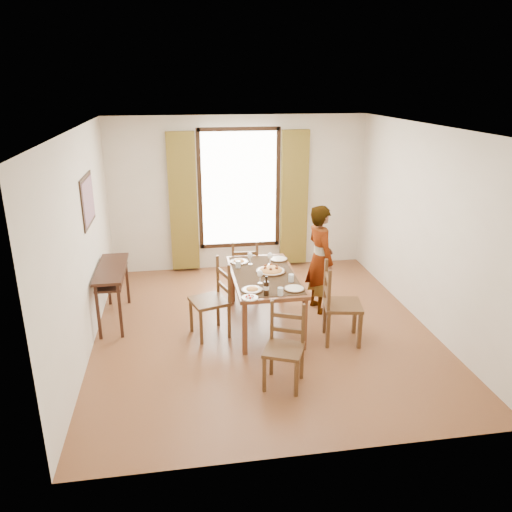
{
  "coord_description": "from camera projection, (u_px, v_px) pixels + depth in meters",
  "views": [
    {
      "loc": [
        -1.06,
        -6.08,
        3.23
      ],
      "look_at": [
        -0.06,
        0.18,
        1.0
      ],
      "focal_mm": 35.0,
      "sensor_mm": 36.0,
      "label": 1
    }
  ],
  "objects": [
    {
      "name": "chair_west",
      "position": [
        212.0,
        301.0,
        6.59
      ],
      "size": [
        0.57,
        0.57,
        1.03
      ],
      "rotation": [
        0.0,
        0.0,
        -1.27
      ],
      "color": "#54391C",
      "rests_on": "ground"
    },
    {
      "name": "plate_sw",
      "position": [
        252.0,
        289.0,
        6.22
      ],
      "size": [
        0.27,
        0.27,
        0.05
      ],
      "primitive_type": null,
      "color": "silver",
      "rests_on": "dining_table"
    },
    {
      "name": "plate_se",
      "position": [
        294.0,
        287.0,
        6.25
      ],
      "size": [
        0.27,
        0.27,
        0.05
      ],
      "primitive_type": null,
      "color": "silver",
      "rests_on": "dining_table"
    },
    {
      "name": "tumbler_b",
      "position": [
        238.0,
        264.0,
        6.98
      ],
      "size": [
        0.07,
        0.07,
        0.1
      ],
      "primitive_type": "cylinder",
      "color": "silver",
      "rests_on": "dining_table"
    },
    {
      "name": "chair_north",
      "position": [
        244.0,
        271.0,
        7.75
      ],
      "size": [
        0.45,
        0.45,
        0.96
      ],
      "rotation": [
        0.0,
        0.0,
        3.08
      ],
      "color": "#54391C",
      "rests_on": "ground"
    },
    {
      "name": "man",
      "position": [
        320.0,
        259.0,
        7.22
      ],
      "size": [
        0.72,
        0.59,
        1.59
      ],
      "primitive_type": "imported",
      "rotation": [
        0.0,
        0.0,
        1.75
      ],
      "color": "gray",
      "rests_on": "ground"
    },
    {
      "name": "dining_table",
      "position": [
        264.0,
        279.0,
        6.78
      ],
      "size": [
        0.87,
        1.64,
        0.76
      ],
      "color": "brown",
      "rests_on": "ground"
    },
    {
      "name": "room_shell",
      "position": [
        261.0,
        218.0,
        6.5
      ],
      "size": [
        4.6,
        5.1,
        2.74
      ],
      "color": "beige",
      "rests_on": "ground"
    },
    {
      "name": "caprese_plate",
      "position": [
        250.0,
        297.0,
        6.0
      ],
      "size": [
        0.2,
        0.2,
        0.04
      ],
      "primitive_type": null,
      "color": "silver",
      "rests_on": "dining_table"
    },
    {
      "name": "ground",
      "position": [
        263.0,
        328.0,
        6.89
      ],
      "size": [
        5.0,
        5.0,
        0.0
      ],
      "primitive_type": "plane",
      "color": "#5A2B1C",
      "rests_on": "ground"
    },
    {
      "name": "tumbler_a",
      "position": [
        291.0,
        278.0,
        6.49
      ],
      "size": [
        0.07,
        0.07,
        0.1
      ],
      "primitive_type": "cylinder",
      "color": "silver",
      "rests_on": "dining_table"
    },
    {
      "name": "console_table",
      "position": [
        112.0,
        275.0,
        6.92
      ],
      "size": [
        0.38,
        1.2,
        0.8
      ],
      "color": "#321710",
      "rests_on": "ground"
    },
    {
      "name": "tumbler_c",
      "position": [
        280.0,
        292.0,
        6.08
      ],
      "size": [
        0.07,
        0.07,
        0.1
      ],
      "primitive_type": "cylinder",
      "color": "silver",
      "rests_on": "dining_table"
    },
    {
      "name": "chair_south",
      "position": [
        284.0,
        349.0,
        5.5
      ],
      "size": [
        0.54,
        0.54,
        0.93
      ],
      "rotation": [
        0.0,
        0.0,
        -0.4
      ],
      "color": "#54391C",
      "rests_on": "ground"
    },
    {
      "name": "plate_ne",
      "position": [
        279.0,
        258.0,
        7.3
      ],
      "size": [
        0.27,
        0.27,
        0.05
      ],
      "primitive_type": null,
      "color": "silver",
      "rests_on": "dining_table"
    },
    {
      "name": "plate_nw",
      "position": [
        239.0,
        261.0,
        7.19
      ],
      "size": [
        0.27,
        0.27,
        0.05
      ],
      "primitive_type": null,
      "color": "silver",
      "rests_on": "dining_table"
    },
    {
      "name": "wine_glass_b",
      "position": [
        270.0,
        259.0,
        7.08
      ],
      "size": [
        0.08,
        0.08,
        0.18
      ],
      "primitive_type": null,
      "color": "white",
      "rests_on": "dining_table"
    },
    {
      "name": "pasta_platter",
      "position": [
        271.0,
        269.0,
        6.82
      ],
      "size": [
        0.4,
        0.4,
        0.1
      ],
      "primitive_type": null,
      "color": "#B75217",
      "rests_on": "dining_table"
    },
    {
      "name": "chair_east",
      "position": [
        340.0,
        306.0,
        6.42
      ],
      "size": [
        0.55,
        0.55,
        1.06
      ],
      "rotation": [
        0.0,
        0.0,
        1.39
      ],
      "color": "#54391C",
      "rests_on": "ground"
    },
    {
      "name": "wine_glass_c",
      "position": [
        250.0,
        258.0,
        7.09
      ],
      "size": [
        0.08,
        0.08,
        0.18
      ],
      "primitive_type": null,
      "color": "white",
      "rests_on": "dining_table"
    },
    {
      "name": "wine_bottle",
      "position": [
        266.0,
        286.0,
        6.05
      ],
      "size": [
        0.07,
        0.07,
        0.25
      ],
      "primitive_type": null,
      "color": "black",
      "rests_on": "dining_table"
    },
    {
      "name": "wine_glass_a",
      "position": [
        260.0,
        277.0,
        6.42
      ],
      "size": [
        0.08,
        0.08,
        0.18
      ],
      "primitive_type": null,
      "color": "white",
      "rests_on": "dining_table"
    }
  ]
}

